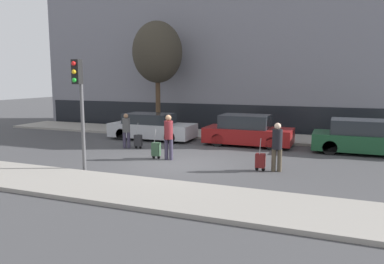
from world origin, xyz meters
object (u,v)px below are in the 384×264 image
pedestrian_left (126,129)px  traffic_light (79,93)px  parked_car_0 (152,127)px  trolley_left (138,140)px  pedestrian_right (277,144)px  trolley_center (156,149)px  pedestrian_center (169,134)px  parked_car_1 (247,131)px  parked_car_2 (360,138)px  trolley_right (260,161)px  bare_tree_near_crossing (157,53)px

pedestrian_left → traffic_light: traffic_light is taller
parked_car_0 → trolley_left: bearing=-75.9°
pedestrian_right → trolley_center: bearing=163.5°
trolley_center → traffic_light: traffic_light is taller
pedestrian_center → parked_car_0: bearing=124.4°
parked_car_1 → pedestrian_center: pedestrian_center is taller
parked_car_0 → trolley_center: parked_car_0 is taller
parked_car_1 → trolley_center: bearing=-122.2°
parked_car_0 → pedestrian_right: pedestrian_right is taller
pedestrian_right → traffic_light: size_ratio=0.45×
parked_car_1 → parked_car_2: parked_car_1 is taller
trolley_right → traffic_light: bearing=-156.7°
parked_car_0 → trolley_left: (0.63, -2.53, -0.27)m
parked_car_2 → trolley_left: parked_car_2 is taller
parked_car_1 → pedestrian_left: size_ratio=2.58×
trolley_left → pedestrian_right: size_ratio=0.69×
parked_car_0 → traffic_light: size_ratio=1.17×
trolley_left → bare_tree_near_crossing: 6.88m
parked_car_2 → pedestrian_left: size_ratio=2.46×
parked_car_1 → pedestrian_left: (-4.95, -2.75, 0.22)m
trolley_right → parked_car_1: bearing=108.4°
parked_car_0 → pedestrian_left: (0.10, -2.64, 0.26)m
pedestrian_left → pedestrian_center: (2.83, -1.50, 0.11)m
parked_car_0 → bare_tree_near_crossing: size_ratio=0.70×
bare_tree_near_crossing → parked_car_1: bearing=-22.9°
pedestrian_left → trolley_left: (0.54, 0.12, -0.52)m
trolley_right → traffic_light: size_ratio=0.30×
traffic_light → bare_tree_near_crossing: (-1.96, 9.64, 1.94)m
pedestrian_center → bare_tree_near_crossing: (-3.86, 6.78, 3.63)m
pedestrian_right → parked_car_2: bearing=45.4°
trolley_center → trolley_right: 4.27m
parked_car_0 → parked_car_1: 5.05m
pedestrian_left → pedestrian_right: bearing=152.9°
parked_car_2 → pedestrian_center: bearing=-149.5°
pedestrian_right → trolley_right: 0.81m
pedestrian_right → trolley_right: size_ratio=1.47×
pedestrian_center → traffic_light: bearing=-124.5°
bare_tree_near_crossing → pedestrian_right: bearing=-41.3°
parked_car_0 → pedestrian_center: pedestrian_center is taller
parked_car_0 → trolley_right: parked_car_0 is taller
trolley_center → pedestrian_right: bearing=-3.8°
pedestrian_center → trolley_right: size_ratio=1.55×
traffic_light → bare_tree_near_crossing: size_ratio=0.60×
parked_car_1 → pedestrian_center: (-2.13, -4.25, 0.34)m
trolley_center → pedestrian_right: 4.83m
pedestrian_center → pedestrian_right: bearing=-5.3°
trolley_left → bare_tree_near_crossing: bare_tree_near_crossing is taller
parked_car_0 → pedestrian_center: bearing=-54.8°
parked_car_1 → parked_car_2: size_ratio=1.05×
trolley_center → parked_car_0: bearing=119.8°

